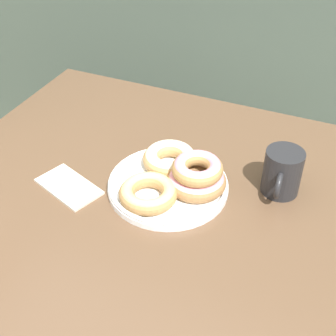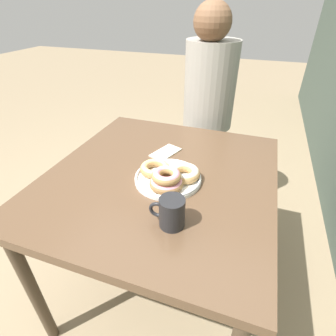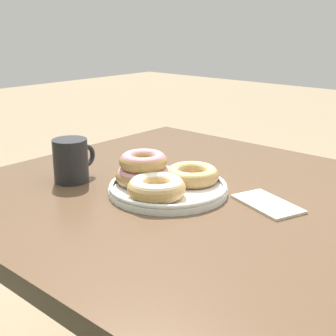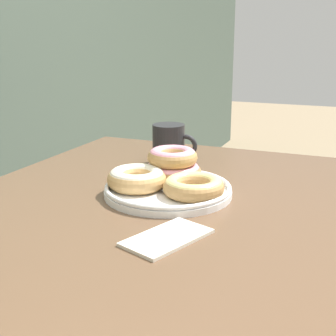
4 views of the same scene
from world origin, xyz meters
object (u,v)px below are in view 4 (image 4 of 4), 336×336
at_px(dining_table, 182,240).
at_px(donut_plate, 168,179).
at_px(coffee_mug, 169,144).
at_px(napkin, 167,238).

height_order(dining_table, donut_plate, donut_plate).
height_order(donut_plate, coffee_mug, coffee_mug).
distance_m(dining_table, napkin, 0.20).
bearing_deg(napkin, dining_table, 12.98).
bearing_deg(coffee_mug, donut_plate, -158.56).
height_order(dining_table, napkin, napkin).
xyz_separation_m(donut_plate, coffee_mug, (0.22, 0.09, 0.02)).
relative_size(donut_plate, coffee_mug, 2.42).
xyz_separation_m(dining_table, coffee_mug, (0.27, 0.14, 0.14)).
height_order(donut_plate, napkin, donut_plate).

